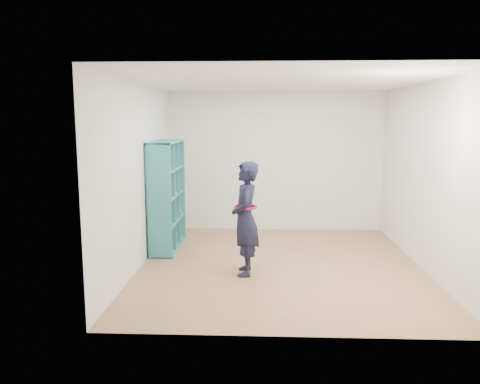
{
  "coord_description": "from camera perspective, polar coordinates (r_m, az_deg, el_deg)",
  "views": [
    {
      "loc": [
        -0.3,
        -6.53,
        2.09
      ],
      "look_at": [
        -0.59,
        0.3,
        1.02
      ],
      "focal_mm": 35.0,
      "sensor_mm": 36.0,
      "label": 1
    }
  ],
  "objects": [
    {
      "name": "person",
      "position": [
        6.28,
        0.66,
        -3.25
      ],
      "size": [
        0.39,
        0.58,
        1.54
      ],
      "rotation": [
        0.0,
        0.0,
        -1.53
      ],
      "color": "black",
      "rests_on": "floor"
    },
    {
      "name": "floor",
      "position": [
        6.86,
        4.87,
        -8.88
      ],
      "size": [
        4.5,
        4.5,
        0.0
      ],
      "primitive_type": "plane",
      "color": "#906441",
      "rests_on": "ground"
    },
    {
      "name": "wall_left",
      "position": [
        6.79,
        -12.09,
        2.0
      ],
      "size": [
        0.02,
        4.5,
        2.6
      ],
      "primitive_type": "cube",
      "color": "silver",
      "rests_on": "floor"
    },
    {
      "name": "bookshelf",
      "position": [
        7.66,
        -9.12,
        -0.56
      ],
      "size": [
        0.38,
        1.31,
        1.75
      ],
      "color": "teal",
      "rests_on": "floor"
    },
    {
      "name": "wall_right",
      "position": [
        6.97,
        21.69,
        1.74
      ],
      "size": [
        0.02,
        4.5,
        2.6
      ],
      "primitive_type": "cube",
      "color": "silver",
      "rests_on": "floor"
    },
    {
      "name": "smartphone",
      "position": [
        6.35,
        -0.64,
        -2.19
      ],
      "size": [
        0.03,
        0.1,
        0.14
      ],
      "rotation": [
        0.31,
        0.0,
        0.22
      ],
      "color": "silver",
      "rests_on": "person"
    },
    {
      "name": "wall_front",
      "position": [
        4.36,
        6.34,
        -1.61
      ],
      "size": [
        4.0,
        0.02,
        2.6
      ],
      "primitive_type": "cube",
      "color": "silver",
      "rests_on": "floor"
    },
    {
      "name": "wall_back",
      "position": [
        8.82,
        4.37,
        3.71
      ],
      "size": [
        4.0,
        0.02,
        2.6
      ],
      "primitive_type": "cube",
      "color": "silver",
      "rests_on": "floor"
    },
    {
      "name": "ceiling",
      "position": [
        6.56,
        5.18,
        13.3
      ],
      "size": [
        4.5,
        4.5,
        0.0
      ],
      "primitive_type": "plane",
      "color": "white",
      "rests_on": "wall_back"
    }
  ]
}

